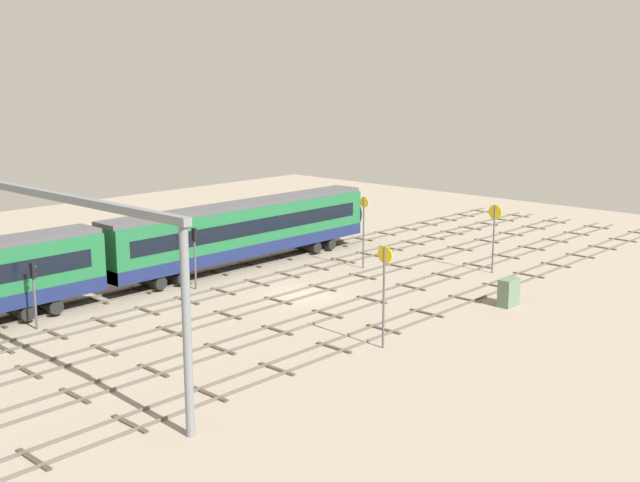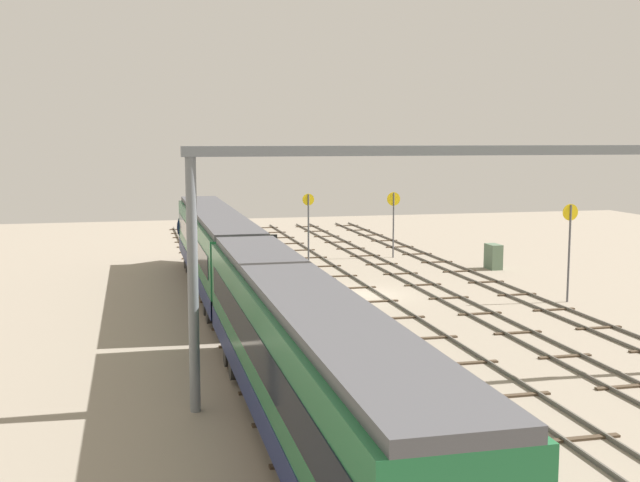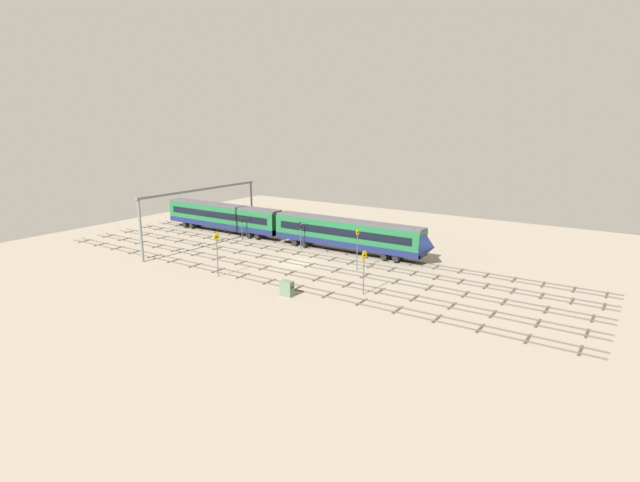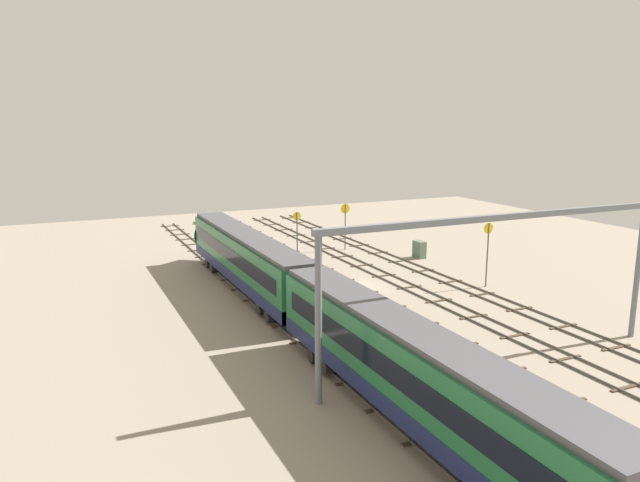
% 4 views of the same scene
% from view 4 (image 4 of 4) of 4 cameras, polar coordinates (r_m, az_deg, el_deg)
% --- Properties ---
extents(ground_plane, '(92.64, 92.64, 0.00)m').
position_cam_4_polar(ground_plane, '(51.20, 3.19, -4.45)').
color(ground_plane, gray).
extents(track_near_foreground, '(76.64, 2.40, 0.16)m').
position_cam_4_polar(track_near_foreground, '(55.59, 11.09, -3.29)').
color(track_near_foreground, '#59544C').
rests_on(track_near_foreground, ground).
extents(track_second_near, '(76.64, 2.40, 0.16)m').
position_cam_4_polar(track_second_near, '(53.25, 7.31, -3.82)').
color(track_second_near, '#59544C').
rests_on(track_second_near, ground).
extents(track_middle, '(76.64, 2.40, 0.16)m').
position_cam_4_polar(track_middle, '(51.18, 3.19, -4.38)').
color(track_middle, '#59544C').
rests_on(track_middle, ground).
extents(track_second_far, '(76.64, 2.40, 0.16)m').
position_cam_4_polar(track_second_far, '(49.39, -1.26, -4.96)').
color(track_second_far, '#59544C').
rests_on(track_second_far, ground).
extents(track_with_train, '(76.64, 2.40, 0.16)m').
position_cam_4_polar(track_with_train, '(47.93, -6.02, -5.54)').
color(track_with_train, '#59544C').
rests_on(track_with_train, ground).
extents(train, '(50.40, 3.24, 4.80)m').
position_cam_4_polar(train, '(38.99, -1.79, -5.52)').
color(train, '#1E6638').
rests_on(train, ground).
extents(overhead_gantry, '(0.40, 23.38, 8.97)m').
position_cam_4_polar(overhead_gantry, '(34.97, 17.10, -0.72)').
color(overhead_gantry, slate).
rests_on(overhead_gantry, ground).
extents(speed_sign_near_foreground, '(0.14, 0.93, 5.57)m').
position_cam_4_polar(speed_sign_near_foreground, '(52.45, 15.78, -0.43)').
color(speed_sign_near_foreground, '#4C4C51').
rests_on(speed_sign_near_foreground, ground).
extents(speed_sign_mid_trackside, '(0.14, 1.05, 5.08)m').
position_cam_4_polar(speed_sign_mid_trackside, '(65.24, 2.43, 2.11)').
color(speed_sign_mid_trackside, '#4C4C51').
rests_on(speed_sign_mid_trackside, ground).
extents(speed_sign_far_trackside, '(0.14, 0.81, 5.45)m').
position_cam_4_polar(speed_sign_far_trackside, '(57.20, -2.21, 0.78)').
color(speed_sign_far_trackside, '#4C4C51').
rests_on(speed_sign_far_trackside, ground).
extents(signal_light_trackside_approach, '(0.31, 0.32, 4.24)m').
position_cam_4_polar(signal_light_trackside_approach, '(44.52, -1.59, -3.16)').
color(signal_light_trackside_approach, '#4C4C51').
rests_on(signal_light_trackside_approach, ground).
extents(signal_light_trackside_departure, '(0.31, 0.32, 3.92)m').
position_cam_4_polar(signal_light_trackside_departure, '(34.70, 6.30, -7.88)').
color(signal_light_trackside_departure, '#4C4C51').
rests_on(signal_light_trackside_departure, ground).
extents(relay_cabinet, '(1.47, 0.81, 1.77)m').
position_cam_4_polar(relay_cabinet, '(62.53, 9.50, -0.80)').
color(relay_cabinet, '#597259').
rests_on(relay_cabinet, ground).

